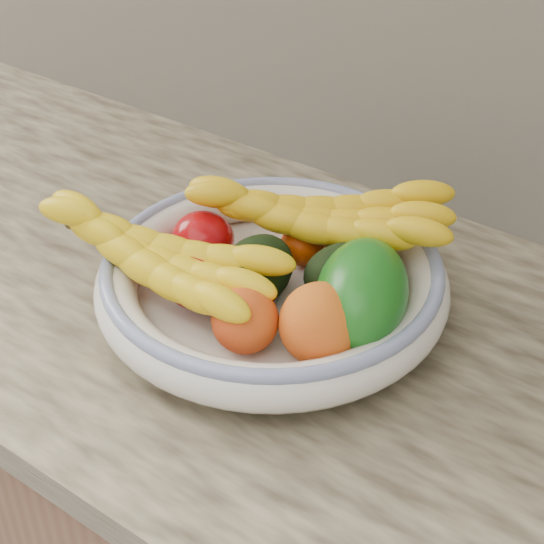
% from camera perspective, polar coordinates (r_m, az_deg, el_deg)
% --- Properties ---
extents(kitchen_counter, '(2.44, 0.66, 1.40)m').
position_cam_1_polar(kitchen_counter, '(1.28, 0.70, -17.78)').
color(kitchen_counter, brown).
rests_on(kitchen_counter, ground).
extents(fruit_bowl, '(0.39, 0.39, 0.08)m').
position_cam_1_polar(fruit_bowl, '(0.92, -0.00, -0.58)').
color(fruit_bowl, silver).
rests_on(fruit_bowl, kitchen_counter).
extents(clementine_back_left, '(0.05, 0.05, 0.05)m').
position_cam_1_polar(clementine_back_left, '(1.00, 2.54, 3.24)').
color(clementine_back_left, '#E04604').
rests_on(clementine_back_left, fruit_bowl).
extents(clementine_back_right, '(0.05, 0.05, 0.04)m').
position_cam_1_polar(clementine_back_right, '(0.99, 4.61, 2.54)').
color(clementine_back_right, '#F15305').
rests_on(clementine_back_right, fruit_bowl).
extents(clementine_back_mid, '(0.06, 0.06, 0.05)m').
position_cam_1_polar(clementine_back_mid, '(0.97, 2.06, 1.83)').
color(clementine_back_mid, '#DB4604').
rests_on(clementine_back_mid, fruit_bowl).
extents(tomato_left, '(0.07, 0.07, 0.07)m').
position_cam_1_polar(tomato_left, '(0.97, -4.77, 2.22)').
color(tomato_left, '#A6070B').
rests_on(tomato_left, fruit_bowl).
extents(tomato_near_left, '(0.09, 0.09, 0.07)m').
position_cam_1_polar(tomato_near_left, '(0.90, -5.20, -0.41)').
color(tomato_near_left, '#9F120E').
rests_on(tomato_near_left, fruit_bowl).
extents(avocado_center, '(0.08, 0.11, 0.07)m').
position_cam_1_polar(avocado_center, '(0.91, -1.15, 0.02)').
color(avocado_center, black).
rests_on(avocado_center, fruit_bowl).
extents(avocado_right, '(0.10, 0.11, 0.06)m').
position_cam_1_polar(avocado_right, '(0.91, 4.90, 0.03)').
color(avocado_right, black).
rests_on(avocado_right, fruit_bowl).
extents(green_mango, '(0.17, 0.19, 0.13)m').
position_cam_1_polar(green_mango, '(0.86, 6.16, -1.52)').
color(green_mango, '#105810').
rests_on(green_mango, fruit_bowl).
extents(peach_front, '(0.09, 0.09, 0.07)m').
position_cam_1_polar(peach_front, '(0.84, -1.86, -3.32)').
color(peach_front, orange).
rests_on(peach_front, fruit_bowl).
extents(peach_right, '(0.10, 0.10, 0.08)m').
position_cam_1_polar(peach_right, '(0.83, 3.35, -3.55)').
color(peach_right, orange).
rests_on(peach_right, fruit_bowl).
extents(banana_bunch_back, '(0.34, 0.24, 0.09)m').
position_cam_1_polar(banana_bunch_back, '(0.95, 3.09, 3.41)').
color(banana_bunch_back, yellow).
rests_on(banana_bunch_back, fruit_bowl).
extents(banana_bunch_front, '(0.32, 0.16, 0.08)m').
position_cam_1_polar(banana_bunch_front, '(0.90, -7.95, 0.70)').
color(banana_bunch_front, yellow).
rests_on(banana_bunch_front, fruit_bowl).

